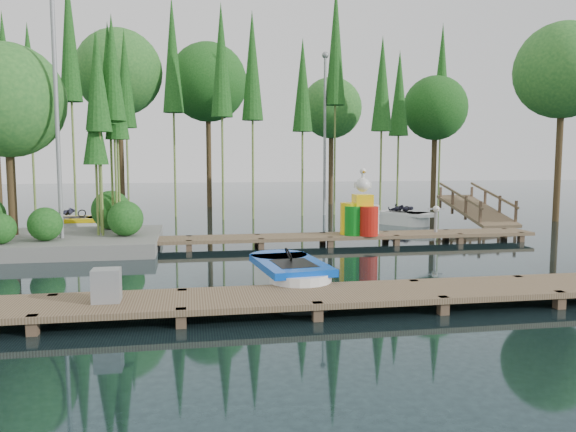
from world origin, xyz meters
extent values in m
plane|color=#1D3236|center=(0.00, 0.00, 0.00)|extent=(90.00, 90.00, 0.00)
cube|color=brown|center=(0.00, -4.50, 0.25)|extent=(18.00, 1.50, 0.10)
cube|color=brown|center=(-4.30, -5.13, 0.05)|extent=(0.16, 0.16, 0.50)
cube|color=brown|center=(-4.30, -3.87, 0.05)|extent=(0.16, 0.16, 0.50)
cube|color=brown|center=(-2.15, -5.13, 0.05)|extent=(0.16, 0.16, 0.50)
cube|color=brown|center=(-2.15, -3.87, 0.05)|extent=(0.16, 0.16, 0.50)
cube|color=brown|center=(0.00, -5.13, 0.05)|extent=(0.16, 0.16, 0.50)
cube|color=brown|center=(0.00, -3.87, 0.05)|extent=(0.16, 0.16, 0.50)
cube|color=brown|center=(2.15, -5.13, 0.05)|extent=(0.16, 0.16, 0.50)
cube|color=brown|center=(2.15, -3.87, 0.05)|extent=(0.16, 0.16, 0.50)
cube|color=brown|center=(4.30, -5.13, 0.05)|extent=(0.16, 0.16, 0.50)
cube|color=brown|center=(4.30, -3.87, 0.05)|extent=(0.16, 0.16, 0.50)
cube|color=brown|center=(1.00, 2.50, 0.25)|extent=(15.00, 1.20, 0.10)
cube|color=brown|center=(-6.10, 2.02, 0.05)|extent=(0.16, 0.16, 0.50)
cube|color=brown|center=(-6.10, 2.98, 0.05)|extent=(0.16, 0.16, 0.50)
cube|color=brown|center=(-4.07, 2.02, 0.05)|extent=(0.16, 0.16, 0.50)
cube|color=brown|center=(-4.07, 2.98, 0.05)|extent=(0.16, 0.16, 0.50)
cube|color=brown|center=(-2.04, 2.02, 0.05)|extent=(0.16, 0.16, 0.50)
cube|color=brown|center=(-2.04, 2.98, 0.05)|extent=(0.16, 0.16, 0.50)
cube|color=brown|center=(-0.01, 2.02, 0.05)|extent=(0.16, 0.16, 0.50)
cube|color=brown|center=(-0.01, 2.98, 0.05)|extent=(0.16, 0.16, 0.50)
cube|color=brown|center=(2.01, 2.02, 0.05)|extent=(0.16, 0.16, 0.50)
cube|color=brown|center=(2.01, 2.98, 0.05)|extent=(0.16, 0.16, 0.50)
cube|color=brown|center=(4.04, 2.02, 0.05)|extent=(0.16, 0.16, 0.50)
cube|color=brown|center=(4.04, 2.98, 0.05)|extent=(0.16, 0.16, 0.50)
cube|color=brown|center=(6.07, 2.02, 0.05)|extent=(0.16, 0.16, 0.50)
cube|color=brown|center=(6.07, 2.98, 0.05)|extent=(0.16, 0.16, 0.50)
cube|color=brown|center=(8.10, 2.02, 0.05)|extent=(0.16, 0.16, 0.50)
cube|color=brown|center=(8.10, 2.98, 0.05)|extent=(0.16, 0.16, 0.50)
cube|color=slate|center=(-6.00, 3.00, 0.18)|extent=(6.20, 4.20, 0.42)
sphere|color=#215B1D|center=(-5.80, 2.00, 0.84)|extent=(0.90, 0.90, 0.90)
sphere|color=#215B1D|center=(-4.40, 4.20, 0.99)|extent=(1.20, 1.20, 1.20)
sphere|color=#215B1D|center=(-6.80, 1.60, 0.79)|extent=(0.80, 0.80, 0.80)
sphere|color=#215B1D|center=(-3.80, 2.60, 0.89)|extent=(1.00, 1.00, 1.00)
cylinder|color=#43321C|center=(-7.00, 3.40, 2.00)|extent=(0.24, 0.24, 3.60)
sphere|color=#35782C|center=(-7.00, 3.40, 4.20)|extent=(3.20, 3.20, 3.20)
cylinder|color=olive|center=(-4.25, 3.56, 2.97)|extent=(0.07, 0.07, 5.93)
cone|color=#215B1D|center=(-4.25, 3.56, 5.04)|extent=(0.70, 0.70, 2.97)
cylinder|color=olive|center=(-4.57, 3.40, 2.83)|extent=(0.07, 0.07, 5.66)
cone|color=#215B1D|center=(-4.57, 3.40, 4.81)|extent=(0.70, 0.70, 2.83)
cylinder|color=olive|center=(-4.07, 3.59, 2.61)|extent=(0.07, 0.07, 5.22)
cone|color=#215B1D|center=(-4.07, 3.59, 4.44)|extent=(0.70, 0.70, 2.61)
cylinder|color=olive|center=(-4.44, 2.78, 2.76)|extent=(0.07, 0.07, 5.53)
cone|color=#215B1D|center=(-4.44, 2.78, 4.70)|extent=(0.70, 0.70, 2.76)
cylinder|color=olive|center=(-4.59, 2.90, 2.01)|extent=(0.07, 0.07, 4.01)
cone|color=#215B1D|center=(-4.59, 2.90, 3.41)|extent=(0.70, 0.70, 2.01)
cylinder|color=olive|center=(-4.13, 3.45, 3.05)|extent=(0.07, 0.07, 6.11)
cone|color=#215B1D|center=(-4.13, 3.45, 5.19)|extent=(0.70, 0.70, 3.05)
cylinder|color=#43321C|center=(12.74, 6.90, 3.03)|extent=(0.26, 0.26, 6.06)
sphere|color=#35782C|center=(12.74, 6.90, 6.06)|extent=(3.81, 3.81, 3.81)
cylinder|color=#43321C|center=(9.99, 12.65, 2.51)|extent=(0.26, 0.26, 5.02)
sphere|color=#215B1D|center=(9.99, 12.65, 5.02)|extent=(3.16, 3.16, 3.16)
cylinder|color=#43321C|center=(5.74, 16.70, 2.65)|extent=(0.26, 0.26, 5.31)
sphere|color=#35782C|center=(5.74, 16.70, 5.31)|extent=(3.34, 3.34, 3.34)
cylinder|color=#43321C|center=(-1.00, 16.03, 3.23)|extent=(0.26, 0.26, 6.46)
sphere|color=#215B1D|center=(-1.00, 16.03, 6.46)|extent=(4.06, 4.06, 4.06)
cylinder|color=#43321C|center=(-5.41, 16.00, 3.43)|extent=(0.26, 0.26, 6.85)
sphere|color=#35782C|center=(-5.41, 16.00, 6.85)|extent=(4.31, 4.31, 4.31)
cylinder|color=olive|center=(-9.73, 12.48, 4.18)|extent=(0.09, 0.09, 8.36)
cone|color=#215B1D|center=(-9.73, 12.48, 6.52)|extent=(0.90, 0.90, 4.60)
cylinder|color=olive|center=(-8.16, 10.23, 3.74)|extent=(0.09, 0.09, 7.48)
cone|color=#215B1D|center=(-8.16, 10.23, 5.83)|extent=(0.90, 0.90, 4.11)
cylinder|color=olive|center=(-6.71, 10.82, 4.83)|extent=(0.09, 0.09, 9.66)
cone|color=#215B1D|center=(-6.71, 10.82, 7.54)|extent=(0.90, 0.90, 5.31)
cylinder|color=olive|center=(-4.68, 11.83, 3.85)|extent=(0.09, 0.09, 7.69)
cone|color=#215B1D|center=(-4.68, 11.83, 6.00)|extent=(0.90, 0.90, 4.23)
cylinder|color=olive|center=(-2.63, 11.48, 4.49)|extent=(0.09, 0.09, 8.99)
cone|color=#215B1D|center=(-2.63, 11.48, 7.01)|extent=(0.90, 0.90, 4.94)
cylinder|color=olive|center=(-0.63, 9.87, 4.22)|extent=(0.09, 0.09, 8.44)
cone|color=#215B1D|center=(-0.63, 9.87, 6.58)|extent=(0.90, 0.90, 4.64)
cylinder|color=olive|center=(0.65, 10.00, 4.11)|extent=(0.09, 0.09, 8.22)
cone|color=#215B1D|center=(0.65, 10.00, 6.41)|extent=(0.90, 0.90, 4.52)
cylinder|color=olive|center=(2.96, 10.87, 3.70)|extent=(0.09, 0.09, 7.41)
cone|color=#215B1D|center=(2.96, 10.87, 5.78)|extent=(0.90, 0.90, 4.07)
cylinder|color=olive|center=(4.49, 11.10, 4.89)|extent=(0.09, 0.09, 9.77)
cone|color=#215B1D|center=(4.49, 11.10, 7.62)|extent=(0.90, 0.90, 5.38)
cylinder|color=olive|center=(6.24, 9.83, 3.70)|extent=(0.09, 0.09, 7.40)
cone|color=#215B1D|center=(6.24, 9.83, 5.77)|extent=(0.90, 0.90, 4.07)
cylinder|color=olive|center=(7.63, 11.42, 3.57)|extent=(0.09, 0.09, 7.14)
cone|color=#215B1D|center=(7.63, 11.42, 5.57)|extent=(0.90, 0.90, 3.93)
cylinder|color=olive|center=(10.17, 12.43, 4.31)|extent=(0.09, 0.09, 8.61)
cone|color=#215B1D|center=(10.17, 12.43, 6.72)|extent=(0.90, 0.90, 4.74)
cylinder|color=gray|center=(-5.50, 2.50, 3.50)|extent=(0.12, 0.12, 7.00)
cylinder|color=gray|center=(4.00, 11.00, 3.50)|extent=(0.12, 0.12, 7.00)
sphere|color=gray|center=(4.00, 11.00, 7.10)|extent=(0.30, 0.30, 0.30)
cube|color=brown|center=(9.00, 6.50, 0.55)|extent=(1.50, 3.94, 0.95)
cube|color=brown|center=(8.30, 4.90, 0.59)|extent=(0.08, 0.08, 0.90)
cube|color=brown|center=(8.30, 6.00, 0.70)|extent=(0.08, 0.08, 0.90)
cube|color=brown|center=(8.30, 7.10, 0.81)|extent=(0.08, 0.08, 0.90)
cube|color=brown|center=(8.30, 8.20, 0.92)|extent=(0.08, 0.08, 0.90)
cube|color=brown|center=(8.30, 6.50, 1.15)|extent=(0.06, 3.54, 0.83)
cube|color=brown|center=(9.70, 4.90, 0.59)|extent=(0.08, 0.08, 0.90)
cube|color=brown|center=(9.70, 6.00, 0.70)|extent=(0.08, 0.08, 0.90)
cube|color=brown|center=(9.70, 7.10, 0.81)|extent=(0.08, 0.08, 0.90)
cube|color=brown|center=(9.70, 8.20, 0.92)|extent=(0.08, 0.08, 0.90)
cube|color=brown|center=(9.70, 6.50, 1.15)|extent=(0.06, 3.54, 0.83)
cube|color=white|center=(-0.05, -2.96, 0.20)|extent=(1.32, 1.33, 0.54)
cylinder|color=white|center=(-0.12, -2.36, 0.20)|extent=(1.32, 1.32, 0.54)
cylinder|color=white|center=(0.02, -3.55, 0.20)|extent=(1.32, 1.32, 0.54)
cube|color=#0745C4|center=(-0.05, -2.96, 0.50)|extent=(1.45, 2.20, 0.14)
cylinder|color=#0745C4|center=(-0.15, -2.09, 0.50)|extent=(1.35, 1.35, 0.14)
cube|color=black|center=(-0.02, -3.15, 0.54)|extent=(0.85, 1.06, 0.06)
torus|color=black|center=(-0.07, -2.81, 0.69)|extent=(0.18, 0.29, 0.26)
cube|color=white|center=(-5.80, 6.30, 0.20)|extent=(1.24, 1.23, 0.55)
cylinder|color=white|center=(-5.19, 6.32, 0.20)|extent=(1.23, 1.23, 0.55)
cylinder|color=white|center=(-6.41, 6.28, 0.20)|extent=(1.23, 1.23, 0.55)
cube|color=yellow|center=(-5.80, 6.30, 0.50)|extent=(2.12, 1.28, 0.14)
cylinder|color=yellow|center=(-4.92, 6.32, 0.50)|extent=(1.26, 1.26, 0.14)
cube|color=black|center=(-6.00, 6.29, 0.55)|extent=(1.01, 0.77, 0.06)
torus|color=black|center=(-5.65, 6.30, 0.70)|extent=(0.28, 0.16, 0.27)
imported|color=#1E1E2D|center=(-6.05, 6.29, 0.79)|extent=(0.44, 0.34, 0.98)
cube|color=white|center=(6.16, 6.90, 0.18)|extent=(1.49, 1.49, 0.49)
cylinder|color=white|center=(6.48, 6.48, 0.18)|extent=(1.49, 1.49, 0.49)
cylinder|color=white|center=(5.83, 7.33, 0.18)|extent=(1.49, 1.49, 0.49)
cube|color=white|center=(6.16, 6.90, 0.44)|extent=(1.98, 2.12, 0.12)
cylinder|color=white|center=(6.63, 6.29, 0.44)|extent=(1.52, 1.52, 0.12)
cube|color=black|center=(6.05, 7.04, 0.48)|extent=(1.05, 1.09, 0.05)
torus|color=black|center=(6.24, 6.80, 0.62)|extent=(0.25, 0.27, 0.23)
imported|color=#1E1E2D|center=(6.02, 7.08, 0.66)|extent=(0.43, 0.44, 0.80)
imported|color=#1E1E2D|center=(6.46, 7.02, 0.61)|extent=(0.33, 0.34, 0.60)
cube|color=gray|center=(-3.33, -4.50, 0.57)|extent=(0.44, 0.37, 0.54)
cylinder|color=yellow|center=(2.76, 2.50, 0.78)|extent=(0.64, 0.64, 0.96)
cylinder|color=#0D7B17|center=(2.81, 2.30, 0.73)|extent=(0.58, 0.58, 0.87)
cylinder|color=silver|center=(3.39, 2.59, 0.73)|extent=(0.58, 0.58, 0.87)
cylinder|color=#B7160D|center=(3.19, 2.11, 0.73)|extent=(0.58, 0.58, 0.87)
cube|color=yellow|center=(3.10, 2.40, 1.34)|extent=(0.53, 0.53, 0.34)
sphere|color=white|center=(3.10, 2.40, 1.80)|extent=(0.42, 0.42, 0.42)
cylinder|color=white|center=(3.10, 2.40, 2.04)|extent=(0.10, 0.10, 0.29)
sphere|color=white|center=(3.10, 2.40, 2.20)|extent=(0.19, 0.19, 0.19)
cone|color=orange|center=(3.10, 2.21, 2.18)|extent=(0.10, 0.29, 0.10)
cube|color=white|center=(3.10, 2.40, 1.80)|extent=(0.53, 0.06, 0.17)
cylinder|color=gray|center=(5.50, 2.50, 0.61)|extent=(0.10, 0.10, 0.62)
sphere|color=white|center=(5.50, 2.50, 1.03)|extent=(0.21, 0.21, 0.21)
cube|color=gray|center=(5.50, 2.50, 1.03)|extent=(0.52, 0.04, 0.04)
cone|color=orange|center=(5.50, 2.38, 1.03)|extent=(0.04, 0.10, 0.04)
camera|label=1|loc=(-1.97, -13.69, 2.61)|focal=35.00mm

